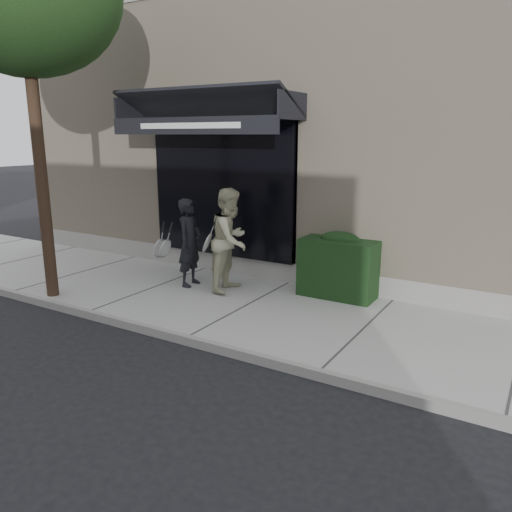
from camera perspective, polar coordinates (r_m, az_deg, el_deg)
The scene contains 7 objects.
ground at distance 8.31m, azimuth -1.06°, elevation -6.40°, with size 80.00×80.00×0.00m, color black.
sidewalk at distance 8.29m, azimuth -1.06°, elevation -6.01°, with size 20.00×3.00×0.12m, color #9F9E99.
curb at distance 7.12m, azimuth -7.79°, elevation -9.48°, with size 20.00×0.10×0.14m, color gray.
building_facade at distance 12.29m, azimuth 11.53°, elevation 12.87°, with size 14.30×8.04×5.64m.
hedge at distance 8.71m, azimuth 9.47°, elevation -1.10°, with size 1.30×0.70×1.14m.
pedestrian_front at distance 9.23m, azimuth -7.62°, elevation 1.52°, with size 0.79×0.85×1.62m.
pedestrian_back at distance 8.85m, azimuth -2.90°, elevation 1.84°, with size 0.80×0.97×1.84m.
Camera 1 is at (4.16, -6.61, 2.86)m, focal length 35.00 mm.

